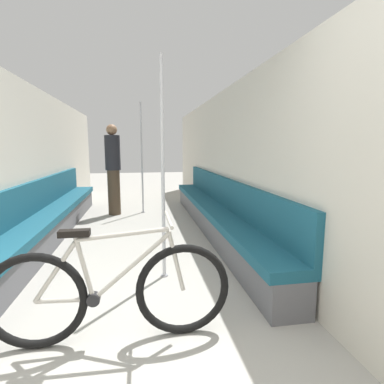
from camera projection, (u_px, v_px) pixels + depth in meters
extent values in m
cube|color=beige|center=(26.00, 163.00, 4.22)|extent=(0.10, 10.12, 2.28)
cube|color=beige|center=(230.00, 161.00, 4.73)|extent=(0.10, 10.12, 2.28)
cube|color=#5B5B60|center=(52.00, 228.00, 4.46)|extent=(0.36, 5.30, 0.34)
cube|color=#195166|center=(50.00, 214.00, 4.43)|extent=(0.43, 5.30, 0.10)
cube|color=#195166|center=(36.00, 196.00, 4.36)|extent=(0.07, 5.30, 0.45)
cube|color=#5B5B60|center=(213.00, 221.00, 4.88)|extent=(0.36, 5.30, 0.34)
cube|color=#195166|center=(213.00, 208.00, 4.85)|extent=(0.43, 5.30, 0.10)
cube|color=#195166|center=(224.00, 191.00, 4.83)|extent=(0.07, 5.30, 0.45)
torus|color=black|center=(35.00, 302.00, 2.01)|extent=(0.68, 0.06, 0.68)
torus|color=black|center=(183.00, 290.00, 2.17)|extent=(0.68, 0.06, 0.68)
cylinder|color=#B7B2A8|center=(65.00, 300.00, 2.04)|extent=(0.38, 0.03, 0.05)
cylinder|color=#B7B2A8|center=(55.00, 272.00, 2.00)|extent=(0.30, 0.03, 0.41)
cylinder|color=#B7B2A8|center=(84.00, 267.00, 2.03)|extent=(0.13, 0.03, 0.48)
cylinder|color=#B7B2A8|center=(131.00, 266.00, 2.08)|extent=(0.55, 0.03, 0.47)
cylinder|color=#B7B2A8|center=(123.00, 234.00, 2.04)|extent=(0.63, 0.03, 0.08)
cylinder|color=#B7B2A8|center=(176.00, 261.00, 2.13)|extent=(0.13, 0.03, 0.45)
cylinder|color=black|center=(94.00, 299.00, 2.07)|extent=(0.09, 0.06, 0.09)
cube|color=black|center=(74.00, 233.00, 1.98)|extent=(0.20, 0.07, 0.04)
cylinder|color=#B7B2A8|center=(169.00, 219.00, 2.08)|extent=(0.02, 0.46, 0.02)
cylinder|color=gray|center=(164.00, 275.00, 3.20)|extent=(0.08, 0.08, 0.01)
cylinder|color=silver|center=(163.00, 171.00, 3.04)|extent=(0.04, 0.04, 2.26)
cylinder|color=gray|center=(143.00, 212.00, 6.30)|extent=(0.08, 0.08, 0.01)
cylinder|color=silver|center=(142.00, 159.00, 6.13)|extent=(0.04, 0.04, 2.26)
cylinder|color=#473828|center=(114.00, 192.00, 6.06)|extent=(0.25, 0.25, 0.91)
cylinder|color=#232328|center=(113.00, 153.00, 5.94)|extent=(0.30, 0.30, 0.69)
sphere|color=#936B4C|center=(112.00, 130.00, 5.87)|extent=(0.21, 0.21, 0.21)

